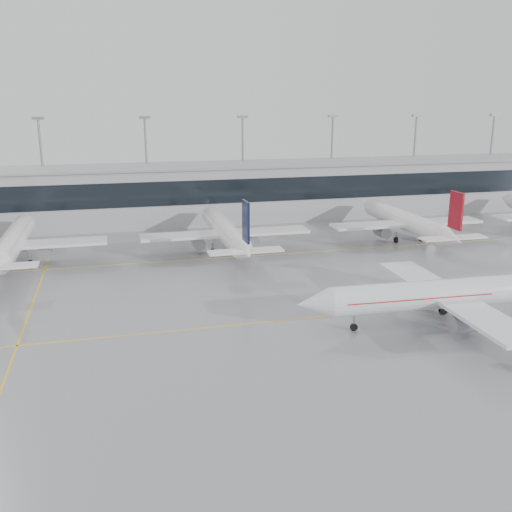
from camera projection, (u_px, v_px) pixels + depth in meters
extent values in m
plane|color=gray|center=(280.00, 321.00, 69.30)|extent=(320.00, 320.00, 0.00)
cube|color=yellow|center=(280.00, 321.00, 69.30)|extent=(120.00, 0.25, 0.01)
cube|color=yellow|center=(230.00, 257.00, 97.36)|extent=(120.00, 0.25, 0.01)
cube|color=yellow|center=(33.00, 301.00, 76.23)|extent=(0.25, 60.00, 0.01)
cube|color=#9F9FA3|center=(201.00, 194.00, 125.70)|extent=(180.00, 15.00, 12.00)
cube|color=black|center=(206.00, 192.00, 118.24)|extent=(180.00, 0.20, 5.00)
cube|color=gray|center=(200.00, 166.00, 124.07)|extent=(182.00, 16.00, 0.40)
cylinder|color=gray|center=(43.00, 172.00, 122.19)|extent=(0.50, 0.50, 22.00)
cube|color=gray|center=(38.00, 118.00, 119.21)|extent=(2.40, 1.00, 0.60)
cylinder|color=gray|center=(147.00, 169.00, 127.39)|extent=(0.50, 0.50, 22.00)
cube|color=gray|center=(144.00, 117.00, 124.41)|extent=(2.40, 1.00, 0.60)
cylinder|color=gray|center=(243.00, 167.00, 132.60)|extent=(0.50, 0.50, 22.00)
cube|color=gray|center=(243.00, 117.00, 129.62)|extent=(2.40, 1.00, 0.60)
cylinder|color=gray|center=(331.00, 164.00, 137.80)|extent=(0.50, 0.50, 22.00)
cube|color=gray|center=(333.00, 116.00, 134.82)|extent=(2.40, 1.00, 0.60)
cylinder|color=gray|center=(413.00, 162.00, 143.00)|extent=(0.50, 0.50, 22.00)
cube|color=gray|center=(417.00, 116.00, 140.02)|extent=(2.40, 1.00, 0.60)
cylinder|color=gray|center=(490.00, 160.00, 148.21)|extent=(0.50, 0.50, 22.00)
cube|color=gray|center=(495.00, 115.00, 145.23)|extent=(2.40, 1.00, 0.60)
cylinder|color=white|center=(438.00, 294.00, 67.45)|extent=(26.94, 4.44, 3.52)
cone|color=white|center=(313.00, 304.00, 64.30)|extent=(4.12, 3.65, 3.52)
cube|color=white|center=(449.00, 297.00, 67.87)|extent=(5.99, 29.23, 0.45)
cylinder|color=gray|center=(467.00, 323.00, 63.63)|extent=(3.67, 2.22, 2.10)
cylinder|color=gray|center=(424.00, 296.00, 72.68)|extent=(3.67, 2.22, 2.10)
cylinder|color=gray|center=(354.00, 321.00, 65.99)|extent=(0.20, 0.20, 1.52)
cylinder|color=black|center=(354.00, 327.00, 66.19)|extent=(0.91, 0.33, 0.90)
cylinder|color=gray|center=(467.00, 320.00, 66.15)|extent=(0.24, 0.24, 1.52)
cylinder|color=black|center=(466.00, 326.00, 66.35)|extent=(1.11, 0.49, 1.10)
cylinder|color=gray|center=(444.00, 304.00, 71.05)|extent=(0.24, 0.24, 1.52)
cylinder|color=black|center=(443.00, 310.00, 71.25)|extent=(1.11, 0.49, 1.10)
cube|color=#B70F0F|center=(415.00, 294.00, 66.79)|extent=(18.11, 4.17, 0.12)
cylinder|color=white|center=(13.00, 241.00, 92.75)|extent=(3.59, 27.36, 3.59)
cone|color=white|center=(26.00, 222.00, 107.41)|extent=(3.59, 4.00, 3.59)
cube|color=white|center=(12.00, 245.00, 91.45)|extent=(29.64, 5.00, 0.45)
cylinder|color=gray|center=(45.00, 252.00, 93.45)|extent=(2.10, 3.60, 2.10)
cylinder|color=gray|center=(24.00, 241.00, 103.42)|extent=(0.20, 0.20, 1.56)
cylinder|color=black|center=(24.00, 245.00, 103.62)|extent=(0.30, 0.90, 0.90)
cylinder|color=gray|center=(30.00, 258.00, 91.68)|extent=(0.24, 0.24, 1.56)
cylinder|color=black|center=(30.00, 263.00, 91.89)|extent=(0.45, 1.10, 1.10)
cylinder|color=white|center=(224.00, 229.00, 101.03)|extent=(3.59, 27.36, 3.59)
cone|color=white|center=(209.00, 213.00, 115.69)|extent=(3.59, 4.00, 3.59)
cone|color=white|center=(245.00, 253.00, 85.62)|extent=(3.59, 5.60, 3.59)
cube|color=white|center=(226.00, 233.00, 99.73)|extent=(29.64, 5.00, 0.45)
cube|color=white|center=(246.00, 251.00, 85.35)|extent=(11.40, 2.80, 0.25)
cube|color=black|center=(246.00, 222.00, 83.97)|extent=(0.35, 3.60, 6.12)
cylinder|color=gray|center=(199.00, 243.00, 99.46)|extent=(2.10, 3.60, 2.10)
cylinder|color=gray|center=(252.00, 240.00, 101.73)|extent=(2.10, 3.60, 2.10)
cylinder|color=gray|center=(214.00, 231.00, 111.70)|extent=(0.20, 0.20, 1.56)
cylinder|color=black|center=(214.00, 235.00, 111.90)|extent=(0.30, 0.90, 0.90)
cylinder|color=gray|center=(213.00, 247.00, 98.73)|extent=(0.24, 0.24, 1.56)
cylinder|color=black|center=(213.00, 252.00, 98.94)|extent=(0.45, 1.10, 1.10)
cylinder|color=gray|center=(242.00, 245.00, 99.96)|extent=(0.24, 0.24, 1.56)
cylinder|color=black|center=(242.00, 250.00, 100.17)|extent=(0.45, 1.10, 1.10)
cylinder|color=white|center=(403.00, 220.00, 109.31)|extent=(3.59, 27.36, 3.59)
cone|color=white|center=(368.00, 206.00, 123.98)|extent=(3.59, 4.00, 3.59)
cone|color=white|center=(452.00, 239.00, 93.90)|extent=(3.59, 5.60, 3.59)
cube|color=white|center=(407.00, 223.00, 108.01)|extent=(29.64, 5.00, 0.45)
cube|color=white|center=(453.00, 238.00, 93.63)|extent=(11.40, 2.80, 0.25)
cube|color=maroon|center=(456.00, 211.00, 92.25)|extent=(0.35, 3.60, 6.12)
cylinder|color=gray|center=(382.00, 232.00, 107.74)|extent=(2.10, 3.60, 2.10)
cylinder|color=gray|center=(428.00, 229.00, 110.01)|extent=(2.10, 3.60, 2.10)
cylinder|color=gray|center=(378.00, 222.00, 119.98)|extent=(0.20, 0.20, 1.56)
cylinder|color=black|center=(378.00, 225.00, 120.18)|extent=(0.30, 0.90, 0.90)
cylinder|color=gray|center=(396.00, 236.00, 107.01)|extent=(0.24, 0.24, 1.56)
cylinder|color=black|center=(396.00, 240.00, 107.22)|extent=(0.45, 1.10, 1.10)
cylinder|color=gray|center=(421.00, 234.00, 108.24)|extent=(0.24, 0.24, 1.56)
cylinder|color=black|center=(421.00, 238.00, 108.45)|extent=(0.45, 1.10, 1.10)
cone|color=white|center=(507.00, 199.00, 132.26)|extent=(3.59, 4.00, 3.59)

